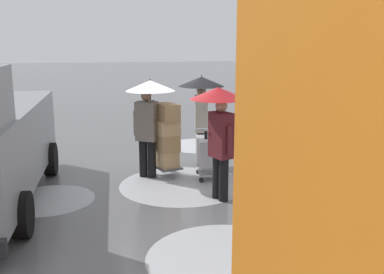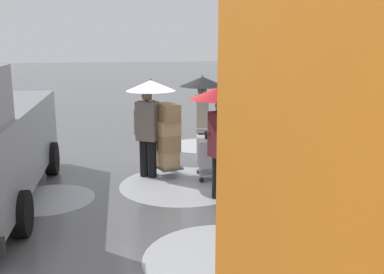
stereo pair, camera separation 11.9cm
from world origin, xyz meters
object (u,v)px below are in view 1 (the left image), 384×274
object	(u,v)px
pedestrian_pink_side	(201,99)
pedestrian_black_side	(149,105)
pedestrian_white_side	(220,117)
street_lamp	(375,77)
pedestrian_far_side	(278,106)
shopping_cart_vendor	(209,152)
hand_dolly_boxes	(167,136)

from	to	relation	value
pedestrian_pink_side	pedestrian_black_side	bearing A→B (deg)	28.57
pedestrian_white_side	street_lamp	world-z (taller)	street_lamp
pedestrian_pink_side	pedestrian_white_side	xyz separation A→B (m)	(0.10, 2.24, -0.01)
pedestrian_white_side	pedestrian_far_side	distance (m)	1.82
pedestrian_black_side	pedestrian_pink_side	bearing A→B (deg)	-151.43
shopping_cart_vendor	pedestrian_pink_side	world-z (taller)	pedestrian_pink_side
shopping_cart_vendor	street_lamp	distance (m)	3.79
shopping_cart_vendor	pedestrian_far_side	size ratio (longest dim) A/B	0.49
pedestrian_far_side	street_lamp	size ratio (longest dim) A/B	0.56
pedestrian_black_side	shopping_cart_vendor	bearing A→B (deg)	167.66
hand_dolly_boxes	pedestrian_far_side	world-z (taller)	pedestrian_far_side
hand_dolly_boxes	pedestrian_far_side	distance (m)	2.45
hand_dolly_boxes	pedestrian_pink_side	world-z (taller)	pedestrian_pink_side
shopping_cart_vendor	street_lamp	size ratio (longest dim) A/B	0.27
pedestrian_black_side	street_lamp	bearing A→B (deg)	139.86
hand_dolly_boxes	pedestrian_black_side	bearing A→B (deg)	-1.92
pedestrian_far_side	street_lamp	world-z (taller)	street_lamp
shopping_cart_vendor	pedestrian_pink_side	size ratio (longest dim) A/B	0.49
pedestrian_white_side	street_lamp	xyz separation A→B (m)	(-2.21, 1.30, 0.80)
pedestrian_black_side	pedestrian_white_side	distance (m)	1.94
shopping_cart_vendor	pedestrian_black_side	size ratio (longest dim) A/B	0.49
pedestrian_white_side	shopping_cart_vendor	bearing A→B (deg)	-93.98
pedestrian_pink_side	street_lamp	world-z (taller)	street_lamp
pedestrian_pink_side	pedestrian_white_side	distance (m)	2.24
pedestrian_pink_side	street_lamp	distance (m)	4.19
pedestrian_far_side	pedestrian_black_side	bearing A→B (deg)	-11.21
hand_dolly_boxes	pedestrian_black_side	size ratio (longest dim) A/B	0.75
hand_dolly_boxes	street_lamp	xyz separation A→B (m)	(-3.00, 2.84, 1.46)
pedestrian_black_side	pedestrian_far_side	bearing A→B (deg)	168.79
pedestrian_pink_side	pedestrian_far_side	xyz separation A→B (m)	(-1.41, 1.22, 0.00)
pedestrian_black_side	street_lamp	world-z (taller)	street_lamp
hand_dolly_boxes	street_lamp	world-z (taller)	street_lamp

